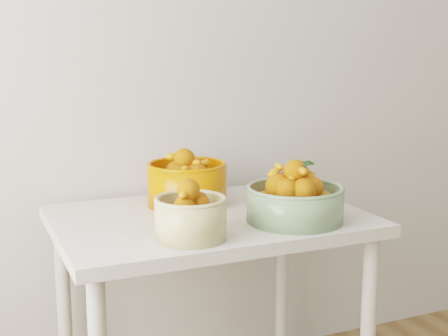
{
  "coord_description": "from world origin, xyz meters",
  "views": [
    {
      "loc": [
        -1.05,
        -0.24,
        1.3
      ],
      "look_at": [
        -0.29,
        1.52,
        0.92
      ],
      "focal_mm": 50.0,
      "sensor_mm": 36.0,
      "label": 1
    }
  ],
  "objects_px": {
    "bowl_orange": "(187,182)",
    "bowl_green": "(295,200)",
    "table": "(209,243)",
    "bowl_cream": "(190,216)"
  },
  "relations": [
    {
      "from": "table",
      "to": "bowl_orange",
      "type": "xyz_separation_m",
      "value": [
        -0.02,
        0.15,
        0.18
      ]
    },
    {
      "from": "table",
      "to": "bowl_green",
      "type": "distance_m",
      "value": 0.33
    },
    {
      "from": "bowl_green",
      "to": "bowl_cream",
      "type": "bearing_deg",
      "value": -173.14
    },
    {
      "from": "bowl_orange",
      "to": "bowl_green",
      "type": "bearing_deg",
      "value": -54.23
    },
    {
      "from": "table",
      "to": "bowl_cream",
      "type": "height_order",
      "value": "bowl_cream"
    },
    {
      "from": "table",
      "to": "bowl_green",
      "type": "height_order",
      "value": "bowl_green"
    },
    {
      "from": "bowl_cream",
      "to": "bowl_green",
      "type": "xyz_separation_m",
      "value": [
        0.37,
        0.04,
        0.0
      ]
    },
    {
      "from": "table",
      "to": "bowl_orange",
      "type": "bearing_deg",
      "value": 97.37
    },
    {
      "from": "table",
      "to": "bowl_cream",
      "type": "relative_size",
      "value": 4.29
    },
    {
      "from": "table",
      "to": "bowl_green",
      "type": "xyz_separation_m",
      "value": [
        0.22,
        -0.18,
        0.16
      ]
    }
  ]
}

